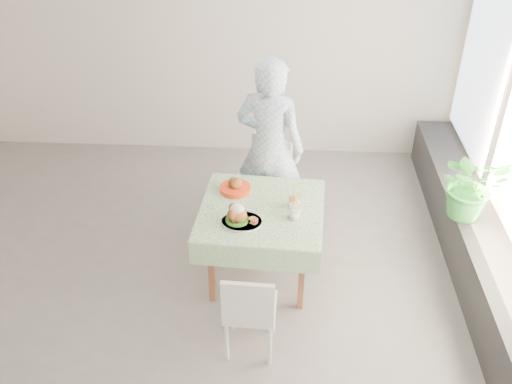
# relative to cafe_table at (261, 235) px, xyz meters

# --- Properties ---
(floor) EXTENTS (6.00, 6.00, 0.00)m
(floor) POSITION_rel_cafe_table_xyz_m (-0.86, -0.15, -0.46)
(floor) COLOR slate
(floor) RESTS_ON ground
(wall_back) EXTENTS (6.00, 0.02, 2.80)m
(wall_back) POSITION_rel_cafe_table_xyz_m (-0.86, 2.35, 0.94)
(wall_back) COLOR beige
(wall_back) RESTS_ON ground
(window_ledge) EXTENTS (0.40, 4.80, 0.50)m
(window_ledge) POSITION_rel_cafe_table_xyz_m (1.94, -0.15, -0.21)
(window_ledge) COLOR black
(window_ledge) RESTS_ON ground
(cafe_table) EXTENTS (1.10, 1.10, 0.74)m
(cafe_table) POSITION_rel_cafe_table_xyz_m (0.00, 0.00, 0.00)
(cafe_table) COLOR brown
(cafe_table) RESTS_ON ground
(chair_far) EXTENTS (0.59, 0.59, 0.92)m
(chair_far) POSITION_rel_cafe_table_xyz_m (-0.03, 0.78, -0.18)
(chair_far) COLOR white
(chair_far) RESTS_ON ground
(chair_near) EXTENTS (0.40, 0.40, 0.82)m
(chair_near) POSITION_rel_cafe_table_xyz_m (-0.04, -0.86, -0.21)
(chair_near) COLOR white
(chair_near) RESTS_ON ground
(diner) EXTENTS (0.76, 0.60, 1.82)m
(diner) POSITION_rel_cafe_table_xyz_m (0.04, 0.76, 0.45)
(diner) COLOR #8BBFDE
(diner) RESTS_ON ground
(main_dish) EXTENTS (0.35, 0.35, 0.18)m
(main_dish) POSITION_rel_cafe_table_xyz_m (-0.17, -0.21, 0.34)
(main_dish) COLOR white
(main_dish) RESTS_ON cafe_table
(juice_cup_orange) EXTENTS (0.10, 0.10, 0.29)m
(juice_cup_orange) POSITION_rel_cafe_table_xyz_m (0.28, 0.04, 0.35)
(juice_cup_orange) COLOR white
(juice_cup_orange) RESTS_ON cafe_table
(juice_cup_lemonade) EXTENTS (0.10, 0.10, 0.27)m
(juice_cup_lemonade) POSITION_rel_cafe_table_xyz_m (0.28, -0.12, 0.34)
(juice_cup_lemonade) COLOR white
(juice_cup_lemonade) RESTS_ON cafe_table
(second_dish) EXTENTS (0.28, 0.28, 0.13)m
(second_dish) POSITION_rel_cafe_table_xyz_m (-0.25, 0.26, 0.32)
(second_dish) COLOR red
(second_dish) RESTS_ON cafe_table
(potted_plant) EXTENTS (0.65, 0.59, 0.65)m
(potted_plant) POSITION_rel_cafe_table_xyz_m (1.84, 0.36, 0.36)
(potted_plant) COLOR #2B8330
(potted_plant) RESTS_ON window_ledge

